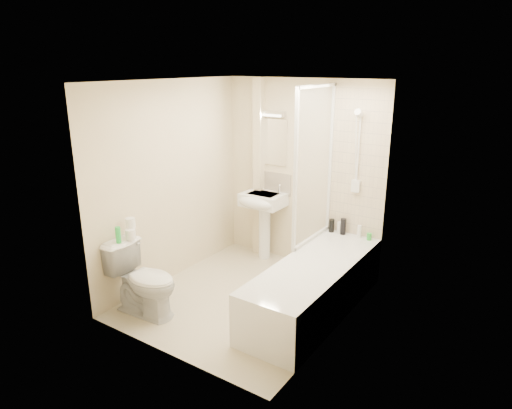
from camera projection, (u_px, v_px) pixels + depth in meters
The scene contains 24 objects.
floor at pixel (246, 298), 5.20m from camera, with size 2.50×2.50×0.00m, color beige.
wall_back at pixel (302, 175), 5.84m from camera, with size 2.20×0.02×2.40m, color beige.
wall_left at pixel (170, 183), 5.43m from camera, with size 0.02×2.50×2.40m, color beige.
wall_right at pixel (342, 216), 4.26m from camera, with size 0.02×2.50×2.40m, color beige.
ceiling at pixel (245, 81), 4.49m from camera, with size 2.20×2.50×0.02m, color white.
tile_back at pixel (358, 165), 5.36m from camera, with size 0.70×0.01×1.75m, color beige.
tile_right at pixel (351, 188), 4.36m from camera, with size 0.01×2.10×1.75m, color beige.
pipe_boxing at pixel (259, 169), 6.12m from camera, with size 0.12×0.12×2.40m, color beige.
splashback at pixel (271, 183), 6.12m from camera, with size 0.60×0.01×0.30m, color beige.
mirror at pixel (272, 142), 5.95m from camera, with size 0.46×0.01×0.60m, color white.
strip_light at pixel (271, 113), 5.82m from camera, with size 0.42×0.07×0.07m, color silver.
bathtub at pixel (314, 286), 4.88m from camera, with size 0.70×2.10×0.55m.
shower_screen at pixel (315, 166), 5.19m from camera, with size 0.04×0.92×1.80m.
shower_fixture at pixel (357, 155), 5.29m from camera, with size 0.10×0.16×0.99m.
pedestal_sink at pixel (262, 207), 6.03m from camera, with size 0.55×0.50×1.05m.
bottle_black_a at pixel (332, 226), 5.67m from camera, with size 0.07×0.07×0.16m, color black.
bottle_white_a at pixel (339, 228), 5.62m from camera, with size 0.05×0.05×0.15m, color silver.
bottle_black_b at pixel (343, 226), 5.59m from camera, with size 0.07×0.07×0.20m, color black.
bottle_white_b at pixel (359, 232), 5.48m from camera, with size 0.05×0.05×0.16m, color white.
bottle_green at pixel (369, 237), 5.43m from camera, with size 0.06×0.06×0.08m, color green.
toilet at pixel (144, 280), 4.79m from camera, with size 0.79×0.48×0.78m, color white.
toilet_roll_lower at pixel (131, 234), 4.83m from camera, with size 0.11×0.11×0.11m, color white.
toilet_roll_upper at pixel (130, 223), 4.85m from camera, with size 0.10×0.10×0.10m, color white.
green_bottle at pixel (118, 235), 4.71m from camera, with size 0.05×0.05×0.17m, color green.
Camera 1 is at (2.68, -3.80, 2.58)m, focal length 32.00 mm.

